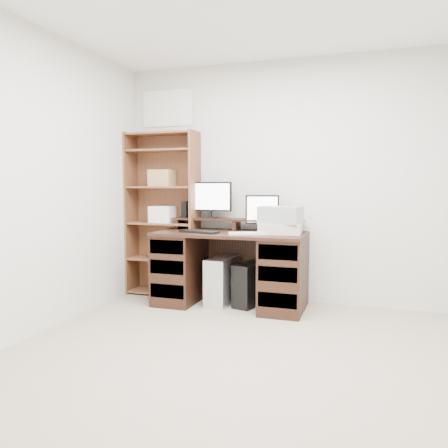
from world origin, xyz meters
The scene contains 14 objects.
room centered at (0.00, 0.00, 1.25)m, with size 3.54×4.04×2.54m.
desk centered at (-0.50, 1.64, 0.39)m, with size 1.50×0.70×0.75m.
riser_shelf centered at (-0.50, 1.85, 0.84)m, with size 1.40×0.22×0.12m.
monitor_wide centered at (-0.79, 1.83, 1.09)m, with size 0.49×0.13×0.39m.
monitor_small centered at (-0.21, 1.80, 0.95)m, with size 0.34×0.16×0.37m.
speaker centered at (-1.09, 1.88, 0.96)m, with size 0.07×0.07×0.18m, color black.
keyboard_black centered at (-0.78, 1.48, 0.76)m, with size 0.41×0.14×0.02m, color black.
keyboard_white centered at (-0.25, 1.51, 0.76)m, with size 0.43×0.13×0.02m, color white.
mouse centered at (0.13, 1.55, 0.77)m, with size 0.09×0.06×0.04m, color white.
printer centered at (0.00, 1.66, 0.80)m, with size 0.40×0.30×0.10m, color beige.
basket centered at (0.00, 1.66, 0.93)m, with size 0.39×0.28×0.17m, color #93979D.
tower_silver centered at (-0.60, 1.67, 0.24)m, with size 0.21×0.48×0.48m, color silver.
tower_black centered at (-0.31, 1.70, 0.22)m, with size 0.30×0.47×0.44m.
bookshelf centered at (-1.35, 1.86, 0.92)m, with size 0.80×0.30×1.80m.
Camera 1 is at (0.80, -2.53, 1.22)m, focal length 35.00 mm.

